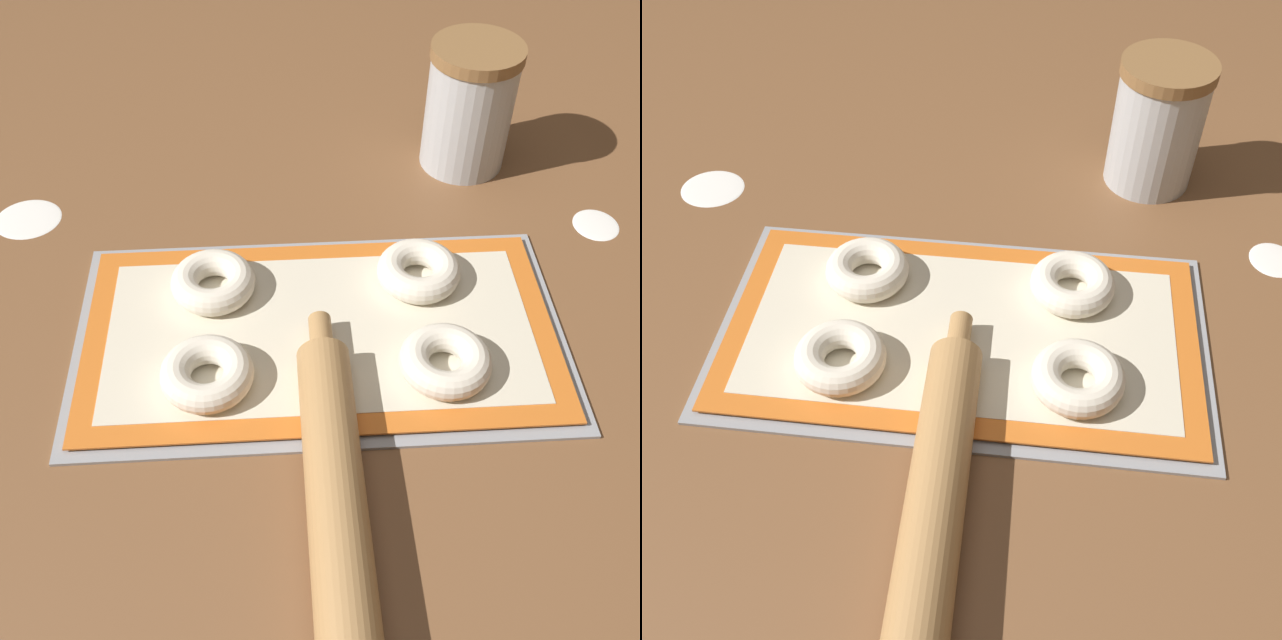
{
  "view_description": "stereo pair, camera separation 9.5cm",
  "coord_description": "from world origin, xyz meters",
  "views": [
    {
      "loc": [
        -0.02,
        -0.52,
        0.63
      ],
      "look_at": [
        0.01,
        0.02,
        0.03
      ],
      "focal_mm": 42.0,
      "sensor_mm": 36.0,
      "label": 1
    },
    {
      "loc": [
        0.08,
        -0.52,
        0.63
      ],
      "look_at": [
        0.01,
        0.02,
        0.03
      ],
      "focal_mm": 42.0,
      "sensor_mm": 36.0,
      "label": 2
    }
  ],
  "objects": [
    {
      "name": "bagel_back_left",
      "position": [
        -0.1,
        0.08,
        0.03
      ],
      "size": [
        0.1,
        0.1,
        0.03
      ],
      "color": "silver",
      "rests_on": "baking_mat"
    },
    {
      "name": "bagel_front_right",
      "position": [
        0.14,
        -0.05,
        0.03
      ],
      "size": [
        0.1,
        0.1,
        0.03
      ],
      "color": "silver",
      "rests_on": "baking_mat"
    },
    {
      "name": "rolling_pin",
      "position": [
        0.02,
        -0.21,
        0.03
      ],
      "size": [
        0.06,
        0.46,
        0.05
      ],
      "color": "#AD7F4C",
      "rests_on": "ground_plane"
    },
    {
      "name": "flour_canister",
      "position": [
        0.23,
        0.33,
        0.09
      ],
      "size": [
        0.12,
        0.12,
        0.17
      ],
      "color": "silver",
      "rests_on": "ground_plane"
    },
    {
      "name": "flour_patch_far",
      "position": [
        -0.35,
        0.24,
        0.0
      ],
      "size": [
        0.08,
        0.08,
        0.0
      ],
      "color": "white",
      "rests_on": "ground_plane"
    },
    {
      "name": "baking_tray",
      "position": [
        0.01,
        0.02,
        0.0
      ],
      "size": [
        0.54,
        0.3,
        0.01
      ],
      "color": "#93969B",
      "rests_on": "ground_plane"
    },
    {
      "name": "bagel_front_left",
      "position": [
        -0.11,
        -0.05,
        0.03
      ],
      "size": [
        0.1,
        0.1,
        0.03
      ],
      "color": "silver",
      "rests_on": "baking_mat"
    },
    {
      "name": "ground_plane",
      "position": [
        0.0,
        0.0,
        0.0
      ],
      "size": [
        2.8,
        2.8,
        0.0
      ],
      "primitive_type": "plane",
      "color": "brown"
    },
    {
      "name": "bagel_back_right",
      "position": [
        0.13,
        0.09,
        0.03
      ],
      "size": [
        0.1,
        0.1,
        0.03
      ],
      "color": "silver",
      "rests_on": "baking_mat"
    },
    {
      "name": "flour_patch_near",
      "position": [
        0.37,
        0.18,
        0.0
      ],
      "size": [
        0.06,
        0.06,
        0.0
      ],
      "color": "white",
      "rests_on": "ground_plane"
    },
    {
      "name": "baking_mat",
      "position": [
        0.01,
        0.02,
        0.01
      ],
      "size": [
        0.51,
        0.27,
        0.0
      ],
      "color": "orange",
      "rests_on": "baking_tray"
    }
  ]
}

